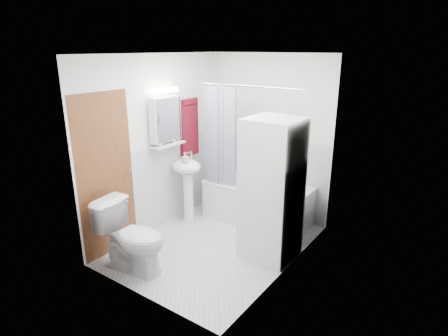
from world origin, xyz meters
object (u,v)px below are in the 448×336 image
Objects in this scene: sink at (187,176)px; toilet at (132,237)px; washer_dryer at (272,190)px; bathtub at (257,201)px.

sink reaches higher than toilet.
washer_dryer is 1.70m from toilet.
sink is 0.61× the size of washer_dryer.
sink is (-0.83, -0.60, 0.38)m from bathtub.
sink is at bearing 175.01° from washer_dryer.
sink is 1.39m from toilet.
bathtub is at bearing -22.41° from toilet.
toilet reaches higher than bathtub.
bathtub is 1.09m from sink.
toilet is at bearing -133.18° from washer_dryer.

